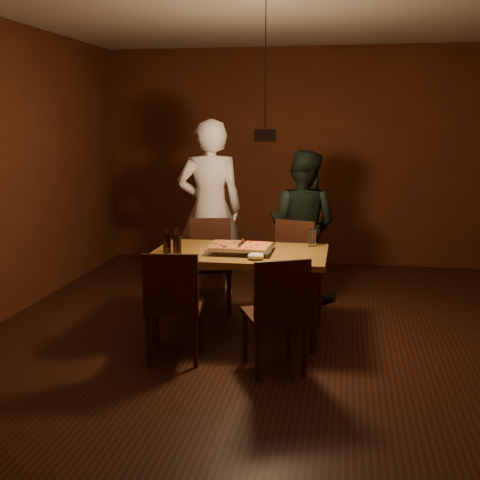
% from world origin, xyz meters
% --- Properties ---
extents(room_shell, '(6.00, 6.00, 6.00)m').
position_xyz_m(room_shell, '(0.00, 0.00, 1.40)').
color(room_shell, '#36190E').
rests_on(room_shell, ground).
extents(dining_table, '(1.50, 0.90, 0.75)m').
position_xyz_m(dining_table, '(-0.23, 0.11, 0.68)').
color(dining_table, olive).
rests_on(dining_table, floor).
extents(chair_far_left, '(0.50, 0.50, 0.49)m').
position_xyz_m(chair_far_left, '(-0.66, 0.87, 0.54)').
color(chair_far_left, '#38190F').
rests_on(chair_far_left, floor).
extents(chair_far_right, '(0.52, 0.52, 0.49)m').
position_xyz_m(chair_far_right, '(0.15, 0.87, 0.54)').
color(chair_far_right, '#38190F').
rests_on(chair_far_right, floor).
extents(chair_near_left, '(0.47, 0.47, 0.49)m').
position_xyz_m(chair_near_left, '(-0.62, -0.63, 0.54)').
color(chair_near_left, '#38190F').
rests_on(chair_near_left, floor).
extents(chair_near_right, '(0.55, 0.55, 0.49)m').
position_xyz_m(chair_near_right, '(0.20, -0.70, 0.54)').
color(chair_near_right, '#38190F').
rests_on(chair_near_right, floor).
extents(pizza_tray, '(0.57, 0.47, 0.05)m').
position_xyz_m(pizza_tray, '(-0.21, 0.09, 0.77)').
color(pizza_tray, silver).
rests_on(pizza_tray, dining_table).
extents(pizza_meat, '(0.27, 0.40, 0.02)m').
position_xyz_m(pizza_meat, '(-0.36, 0.10, 0.81)').
color(pizza_meat, maroon).
rests_on(pizza_meat, pizza_tray).
extents(pizza_cheese, '(0.27, 0.40, 0.02)m').
position_xyz_m(pizza_cheese, '(-0.09, 0.09, 0.81)').
color(pizza_cheese, gold).
rests_on(pizza_cheese, pizza_tray).
extents(spatula, '(0.12, 0.25, 0.04)m').
position_xyz_m(spatula, '(-0.21, 0.12, 0.81)').
color(spatula, silver).
rests_on(spatula, pizza_tray).
extents(beer_bottle_a, '(0.07, 0.07, 0.26)m').
position_xyz_m(beer_bottle_a, '(-0.81, -0.14, 0.88)').
color(beer_bottle_a, black).
rests_on(beer_bottle_a, dining_table).
extents(beer_bottle_b, '(0.07, 0.07, 0.26)m').
position_xyz_m(beer_bottle_b, '(-0.71, -0.15, 0.88)').
color(beer_bottle_b, black).
rests_on(beer_bottle_b, dining_table).
extents(water_glass_left, '(0.07, 0.07, 0.11)m').
position_xyz_m(water_glass_left, '(-0.79, -0.01, 0.81)').
color(water_glass_left, silver).
rests_on(water_glass_left, dining_table).
extents(water_glass_right, '(0.07, 0.07, 0.15)m').
position_xyz_m(water_glass_right, '(0.38, 0.45, 0.83)').
color(water_glass_right, silver).
rests_on(water_glass_right, dining_table).
extents(plate_slice, '(0.27, 0.27, 0.03)m').
position_xyz_m(plate_slice, '(-0.84, -0.29, 0.76)').
color(plate_slice, white).
rests_on(plate_slice, dining_table).
extents(napkin, '(0.13, 0.10, 0.06)m').
position_xyz_m(napkin, '(-0.04, -0.18, 0.78)').
color(napkin, white).
rests_on(napkin, dining_table).
extents(diner_white, '(0.78, 0.62, 1.89)m').
position_xyz_m(diner_white, '(-0.75, 1.25, 0.94)').
color(diner_white, silver).
rests_on(diner_white, floor).
extents(diner_dark, '(0.92, 0.82, 1.57)m').
position_xyz_m(diner_dark, '(0.22, 1.32, 0.79)').
color(diner_dark, black).
rests_on(diner_dark, floor).
extents(pendant_lamp, '(0.18, 0.18, 1.10)m').
position_xyz_m(pendant_lamp, '(0.00, 0.00, 1.76)').
color(pendant_lamp, black).
rests_on(pendant_lamp, ceiling).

